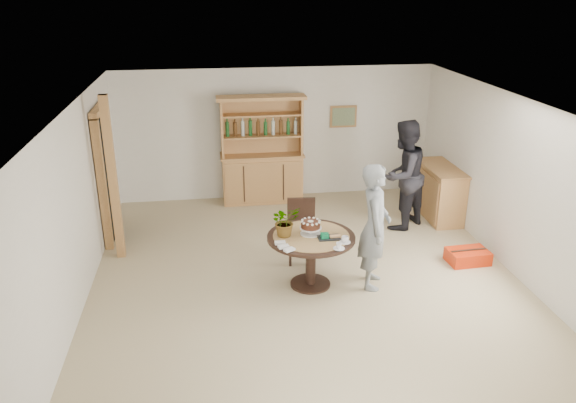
# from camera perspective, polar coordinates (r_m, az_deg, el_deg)

# --- Properties ---
(ground) EXTENTS (7.00, 7.00, 0.00)m
(ground) POSITION_cam_1_polar(r_m,az_deg,el_deg) (8.02, 1.94, -8.13)
(ground) COLOR #C7B488
(ground) RESTS_ON ground
(room_shell) EXTENTS (6.04, 7.04, 2.52)m
(room_shell) POSITION_cam_1_polar(r_m,az_deg,el_deg) (7.33, 2.12, 3.82)
(room_shell) COLOR white
(room_shell) RESTS_ON ground
(doorway) EXTENTS (0.13, 1.10, 2.18)m
(doorway) POSITION_cam_1_polar(r_m,az_deg,el_deg) (9.46, -18.01, 2.82)
(doorway) COLOR black
(doorway) RESTS_ON ground
(pine_post) EXTENTS (0.12, 0.12, 2.50)m
(pine_post) POSITION_cam_1_polar(r_m,az_deg,el_deg) (8.63, -17.38, 2.14)
(pine_post) COLOR #AF7C49
(pine_post) RESTS_ON ground
(hutch) EXTENTS (1.62, 0.54, 2.04)m
(hutch) POSITION_cam_1_polar(r_m,az_deg,el_deg) (10.66, -2.64, 3.56)
(hutch) COLOR tan
(hutch) RESTS_ON ground
(sideboard) EXTENTS (0.54, 1.26, 0.94)m
(sideboard) POSITION_cam_1_polar(r_m,az_deg,el_deg) (10.33, 15.13, 0.95)
(sideboard) COLOR tan
(sideboard) RESTS_ON ground
(dining_table) EXTENTS (1.20, 1.20, 0.76)m
(dining_table) POSITION_cam_1_polar(r_m,az_deg,el_deg) (7.67, 2.35, -4.51)
(dining_table) COLOR black
(dining_table) RESTS_ON ground
(dining_chair) EXTENTS (0.46, 0.46, 0.95)m
(dining_chair) POSITION_cam_1_polar(r_m,az_deg,el_deg) (8.44, 1.38, -2.49)
(dining_chair) COLOR black
(dining_chair) RESTS_ON ground
(birthday_cake) EXTENTS (0.30, 0.30, 0.20)m
(birthday_cake) POSITION_cam_1_polar(r_m,az_deg,el_deg) (7.60, 2.31, -2.46)
(birthday_cake) COLOR white
(birthday_cake) RESTS_ON dining_table
(flower_vase) EXTENTS (0.47, 0.44, 0.42)m
(flower_vase) POSITION_cam_1_polar(r_m,az_deg,el_deg) (7.51, -0.31, -2.00)
(flower_vase) COLOR #3F7233
(flower_vase) RESTS_ON dining_table
(gift_tray) EXTENTS (0.30, 0.20, 0.08)m
(gift_tray) POSITION_cam_1_polar(r_m,az_deg,el_deg) (7.52, 4.15, -3.57)
(gift_tray) COLOR black
(gift_tray) RESTS_ON dining_table
(coffee_cup_a) EXTENTS (0.15, 0.15, 0.09)m
(coffee_cup_a) POSITION_cam_1_polar(r_m,az_deg,el_deg) (7.42, 5.81, -3.88)
(coffee_cup_a) COLOR white
(coffee_cup_a) RESTS_ON dining_table
(coffee_cup_b) EXTENTS (0.15, 0.15, 0.08)m
(coffee_cup_b) POSITION_cam_1_polar(r_m,az_deg,el_deg) (7.24, 5.20, -4.55)
(coffee_cup_b) COLOR white
(coffee_cup_b) RESTS_ON dining_table
(napkins) EXTENTS (0.24, 0.33, 0.03)m
(napkins) POSITION_cam_1_polar(r_m,az_deg,el_deg) (7.26, -0.38, -4.57)
(napkins) COLOR white
(napkins) RESTS_ON dining_table
(teen_boy) EXTENTS (0.59, 0.74, 1.76)m
(teen_boy) POSITION_cam_1_polar(r_m,az_deg,el_deg) (7.65, 8.79, -2.52)
(teen_boy) COLOR slate
(teen_boy) RESTS_ON ground
(adult_person) EXTENTS (1.15, 1.11, 1.88)m
(adult_person) POSITION_cam_1_polar(r_m,az_deg,el_deg) (9.60, 11.59, 2.65)
(adult_person) COLOR black
(adult_person) RESTS_ON ground
(red_suitcase) EXTENTS (0.62, 0.43, 0.21)m
(red_suitcase) POSITION_cam_1_polar(r_m,az_deg,el_deg) (8.91, 17.79, -5.32)
(red_suitcase) COLOR red
(red_suitcase) RESTS_ON ground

